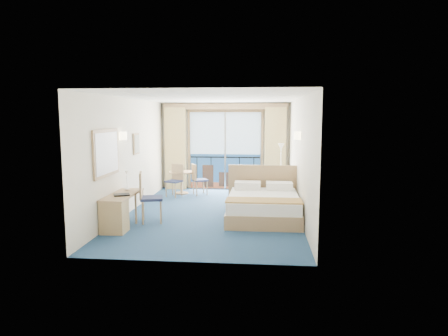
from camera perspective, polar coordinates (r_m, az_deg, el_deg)
floor at (r=9.56m, az=-1.57°, el=-6.40°), size 6.50×6.50×0.00m
room_walls at (r=9.30m, az=-1.61°, el=4.30°), size 4.04×6.54×2.72m
balcony_door at (r=12.54m, az=0.14°, el=2.20°), size 2.36×0.03×2.52m
curtain_left at (r=12.61m, az=-6.92°, el=2.78°), size 0.65×0.22×2.55m
curtain_right at (r=12.33m, az=7.31°, el=2.67°), size 0.65×0.22×2.55m
pelmet at (r=12.37m, az=0.13°, el=8.79°), size 3.80×0.25×0.18m
mirror at (r=8.34m, az=-16.46°, el=2.08°), size 0.05×1.25×0.95m
wall_print at (r=10.17m, az=-12.41°, el=3.40°), size 0.04×0.42×0.52m
sconce_left at (r=9.15m, az=-14.26°, el=4.48°), size 0.18×0.18×0.18m
sconce_right at (r=9.11m, az=10.51°, el=4.57°), size 0.18×0.18×0.18m
bed at (r=9.04m, az=5.65°, el=-5.26°), size 1.73×2.06×1.09m
nightstand at (r=10.52m, az=8.79°, el=-3.68°), size 0.42×0.40×0.55m
phone at (r=10.44m, az=8.62°, el=-2.01°), size 0.20×0.17×0.08m
armchair at (r=10.97m, az=6.57°, el=-2.63°), size 0.98×1.00×0.76m
floor_lamp at (r=11.89m, az=8.15°, el=1.74°), size 0.21×0.21×1.48m
desk at (r=8.28m, az=-15.16°, el=-6.18°), size 0.50×1.44×0.68m
desk_chair at (r=8.75m, az=-10.94°, el=-3.70°), size 0.58×0.57×1.09m
folder at (r=8.42m, az=-14.41°, el=-3.72°), size 0.38×0.34×0.03m
desk_lamp at (r=8.91m, az=-13.73°, el=-1.14°), size 0.11×0.11×0.42m
round_table at (r=11.87m, az=-6.10°, el=-1.27°), size 0.73×0.73×0.66m
table_chair_a at (r=11.62m, az=-3.80°, el=-1.38°), size 0.53×0.53×0.90m
table_chair_b at (r=11.51m, az=-6.95°, el=-1.45°), size 0.52×0.53×0.92m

